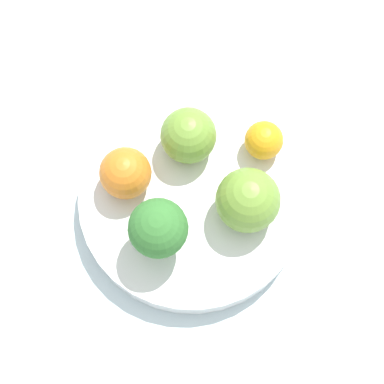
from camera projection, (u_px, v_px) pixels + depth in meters
The scene contains 8 objects.
ground_plane at pixel (192, 210), 0.67m from camera, with size 6.00×6.00×0.00m, color gray.
table_surface at pixel (192, 207), 0.66m from camera, with size 1.20×1.20×0.02m.
bowl at pixel (192, 200), 0.64m from camera, with size 0.22×0.22×0.03m.
broccoli at pixel (158, 229), 0.57m from camera, with size 0.05×0.05×0.07m.
apple_red at pixel (185, 136), 0.61m from camera, with size 0.05×0.05×0.05m.
apple_green at pixel (248, 200), 0.59m from camera, with size 0.06×0.06×0.06m.
orange_front at pixel (125, 173), 0.60m from camera, with size 0.05×0.05×0.05m.
orange_back at pixel (264, 140), 0.62m from camera, with size 0.04×0.04×0.04m.
Camera 1 is at (-0.20, 0.01, 0.64)m, focal length 60.00 mm.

